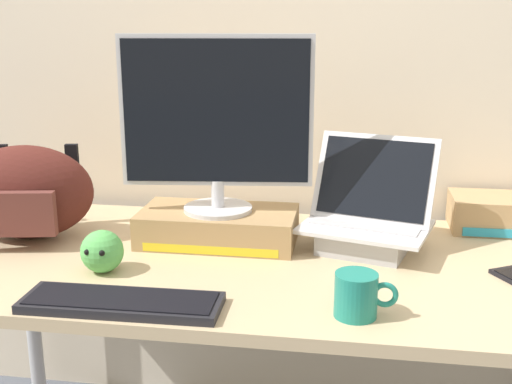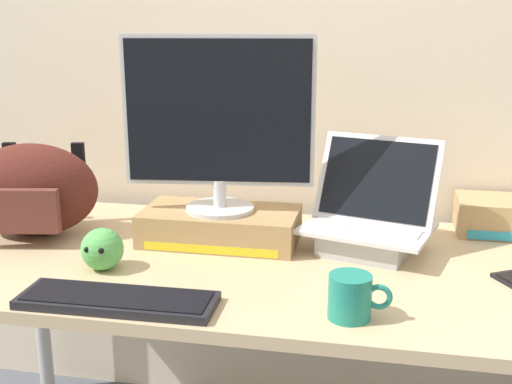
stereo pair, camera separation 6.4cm
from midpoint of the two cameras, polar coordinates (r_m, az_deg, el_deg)
name	(u,v)px [view 2 (the right image)]	position (r m, az deg, el deg)	size (l,w,h in m)	color
back_wall	(288,27)	(2.06, 3.80, 14.51)	(7.00, 0.10, 2.60)	beige
desk	(256,281)	(1.70, 1.10, -7.96)	(1.82, 0.82, 0.72)	tan
toner_box_yellow	(220,226)	(1.78, -2.17, -3.06)	(0.43, 0.23, 0.09)	#A88456
desktop_monitor	(219,122)	(1.71, -2.27, 6.30)	(0.51, 0.19, 0.48)	silver
open_laptop	(368,228)	(1.74, 11.06, -3.18)	(0.38, 0.33, 0.30)	#ADADB2
external_keyboard	(117,300)	(1.44, -11.00, -9.45)	(0.44, 0.14, 0.02)	black
messenger_backpack	(32,190)	(1.91, -18.46, 0.15)	(0.41, 0.30, 0.27)	#4C1E19
coffee_mug	(351,297)	(1.36, 9.85, -9.20)	(0.13, 0.09, 0.10)	#1E7F70
plush_toy	(102,249)	(1.62, -12.46, -5.01)	(0.11, 0.11, 0.11)	#56B256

